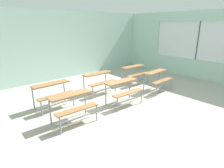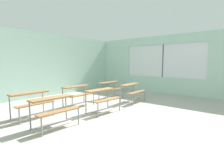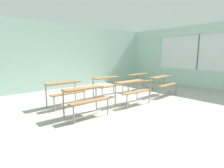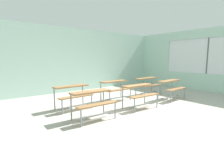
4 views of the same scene
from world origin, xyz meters
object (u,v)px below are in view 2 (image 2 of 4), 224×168
(desk_bench_r1c2, at_px, (111,86))
(desk_bench_r1c0, at_px, (32,99))
(desk_bench_r0c2, at_px, (132,89))
(desk_bench_r0c0, at_px, (54,105))
(desk_bench_r0c1, at_px, (103,95))
(desk_bench_r1c1, at_px, (78,91))

(desk_bench_r1c2, bearing_deg, desk_bench_r1c0, -177.25)
(desk_bench_r0c2, height_order, desk_bench_r1c2, same)
(desk_bench_r0c0, xyz_separation_m, desk_bench_r0c1, (1.75, -0.02, 0.00))
(desk_bench_r1c0, bearing_deg, desk_bench_r0c0, -91.68)
(desk_bench_r0c2, distance_m, desk_bench_r1c2, 1.16)
(desk_bench_r1c0, xyz_separation_m, desk_bench_r1c2, (3.59, 0.00, 0.00))
(desk_bench_r0c2, xyz_separation_m, desk_bench_r1c2, (0.02, 1.16, 0.00))
(desk_bench_r0c1, xyz_separation_m, desk_bench_r1c2, (1.84, 1.20, 0.00))
(desk_bench_r0c0, relative_size, desk_bench_r1c0, 1.00)
(desk_bench_r0c0, height_order, desk_bench_r1c1, same)
(desk_bench_r0c0, relative_size, desk_bench_r0c2, 0.99)
(desk_bench_r0c1, relative_size, desk_bench_r1c1, 1.02)
(desk_bench_r0c2, xyz_separation_m, desk_bench_r1c0, (-3.57, 1.16, 0.00))
(desk_bench_r0c1, distance_m, desk_bench_r0c2, 1.82)
(desk_bench_r0c0, height_order, desk_bench_r0c2, same)
(desk_bench_r0c2, relative_size, desk_bench_r1c0, 1.01)
(desk_bench_r0c1, height_order, desk_bench_r1c2, same)
(desk_bench_r0c2, distance_m, desk_bench_r1c1, 2.17)
(desk_bench_r0c0, bearing_deg, desk_bench_r1c2, 19.75)
(desk_bench_r0c2, bearing_deg, desk_bench_r1c0, 159.61)
(desk_bench_r0c2, bearing_deg, desk_bench_r0c1, 178.89)
(desk_bench_r1c1, bearing_deg, desk_bench_r0c1, -90.96)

